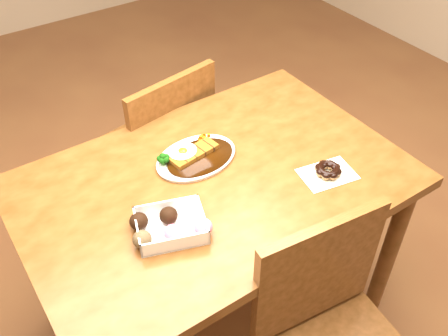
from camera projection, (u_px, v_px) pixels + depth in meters
ground at (217, 312)px, 2.06m from camera, size 6.00×6.00×0.00m
table at (215, 201)px, 1.62m from camera, size 1.20×0.80×0.75m
chair_far at (158, 149)px, 2.10m from camera, size 0.48×0.48×0.87m
katsu_curry_plate at (194, 156)px, 1.62m from camera, size 0.29×0.22×0.06m
donut_box at (169, 226)px, 1.38m from camera, size 0.23×0.20×0.05m
pon_de_ring at (328, 170)px, 1.56m from camera, size 0.19×0.15×0.03m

